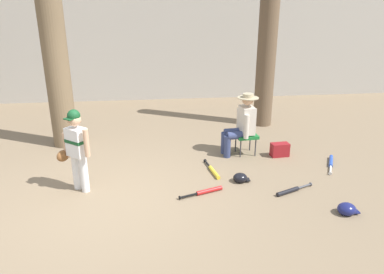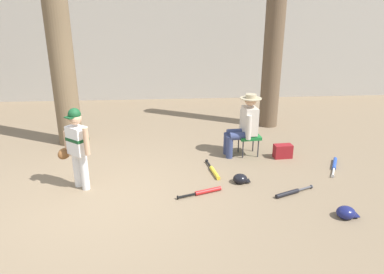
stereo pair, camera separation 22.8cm
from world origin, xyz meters
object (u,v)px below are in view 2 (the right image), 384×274
Objects in this scene: tree_behind_spectator at (273,50)px; young_ballplayer at (77,144)px; bat_blue_youth at (334,165)px; seated_spectator at (244,123)px; bat_black_composite at (290,193)px; batting_helmet_navy at (346,213)px; bat_yellow_trainer at (214,171)px; bat_red_barrel at (205,192)px; batting_helmet_black at (240,179)px; handbag_beside_stool at (283,151)px; folding_stool at (249,137)px.

tree_behind_spectator is 3.24× the size of young_ballplayer.
tree_behind_spectator is 3.09m from bat_blue_youth.
seated_spectator is 1.77m from bat_black_composite.
batting_helmet_navy is at bearing -110.17° from bat_blue_youth.
young_ballplayer is at bearing 162.95° from batting_helmet_navy.
seated_spectator is 1.19m from bat_yellow_trainer.
bat_red_barrel is 0.70m from batting_helmet_black.
bat_yellow_trainer is (-1.40, -0.58, -0.10)m from handbag_beside_stool.
folding_stool is 0.29m from seated_spectator.
folding_stool is 1.83m from bat_red_barrel.
seated_spectator is 2.54m from batting_helmet_navy.
seated_spectator is at bearing 21.73° from young_ballplayer.
bat_black_composite is 1.48m from bat_blue_youth.
handbag_beside_stool reaches higher than bat_blue_youth.
seated_spectator is 3.53× the size of handbag_beside_stool.
seated_spectator reaches higher than folding_stool.
batting_helmet_black is at bearing -104.02° from seated_spectator.
batting_helmet_navy is (1.61, -1.52, 0.04)m from bat_yellow_trainer.
tree_behind_spectator reaches higher than folding_stool.
tree_behind_spectator reaches higher than bat_blue_youth.
bat_yellow_trainer is at bearing -177.27° from bat_blue_youth.
bat_black_composite is 2.44× the size of batting_helmet_black.
folding_stool is at bearing -116.39° from tree_behind_spectator.
folding_stool is 1.55× the size of batting_helmet_black.
young_ballplayer is 3.18m from folding_stool.
batting_helmet_black is (-0.68, 0.45, 0.04)m from bat_black_composite.
bat_red_barrel is at bearing 156.33° from batting_helmet_navy.
bat_yellow_trainer is (-0.77, -0.78, -0.33)m from folding_stool.
young_ballplayer is at bearing 169.72° from bat_red_barrel.
batting_helmet_navy is (-0.60, -1.62, 0.04)m from bat_blue_youth.
seated_spectator reaches higher than bat_red_barrel.
folding_stool is at bearing 55.97° from bat_red_barrel.
folding_stool is 1.27× the size of handbag_beside_stool.
bat_black_composite is at bearing 128.63° from batting_helmet_navy.
seated_spectator is at bearing 75.98° from batting_helmet_black.
tree_behind_spectator is 5.68× the size of bat_blue_youth.
bat_red_barrel is 2.35× the size of batting_helmet_navy.
tree_behind_spectator is 3.67m from batting_helmet_black.
young_ballplayer reaches higher than seated_spectator.
young_ballplayer reaches higher than bat_red_barrel.
batting_helmet_navy is at bearing -67.83° from seated_spectator.
folding_stool is 1.27m from batting_helmet_black.
folding_stool is at bearing 100.29° from bat_black_composite.
tree_behind_spectator reaches higher than bat_yellow_trainer.
folding_stool is at bearing 71.65° from batting_helmet_black.
folding_stool reaches higher than bat_yellow_trainer.
handbag_beside_stool is at bearing -14.76° from seated_spectator.
tree_behind_spectator is 4.45m from batting_helmet_navy.
batting_helmet_black is at bearing 146.64° from bat_black_composite.
folding_stool is 0.57× the size of bat_yellow_trainer.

